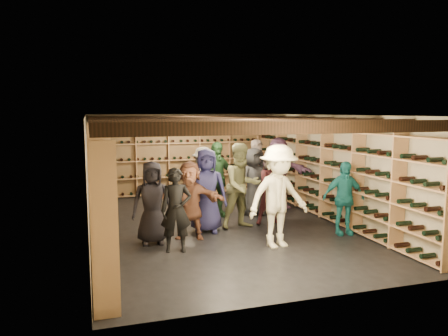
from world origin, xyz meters
TOP-DOWN VIEW (x-y plane):
  - ground at (0.00, 0.00)m, footprint 8.00×8.00m
  - walls at (0.00, 0.00)m, footprint 5.52×8.02m
  - ceiling at (0.00, 0.00)m, footprint 5.50×8.00m
  - ceiling_joists at (0.00, 0.00)m, footprint 5.40×7.12m
  - wine_rack_left at (-2.57, 0.00)m, footprint 0.32×7.50m
  - wine_rack_right at (2.57, 0.00)m, footprint 0.32×7.50m
  - wine_rack_back at (0.00, 3.83)m, footprint 4.70×0.30m
  - crate_stack_left at (-0.20, 2.16)m, footprint 0.54×0.39m
  - crate_stack_right at (-0.17, 1.94)m, footprint 0.59×0.49m
  - crate_loose at (1.89, 1.83)m, footprint 0.58×0.48m
  - person_0 at (-1.61, -0.87)m, footprint 0.81×0.57m
  - person_1 at (-1.28, -1.48)m, footprint 0.61×0.45m
  - person_2 at (0.36, -0.33)m, footprint 0.99×0.82m
  - person_3 at (0.55, -1.78)m, footprint 1.31×0.87m
  - person_4 at (2.17, -1.40)m, footprint 0.92×0.49m
  - person_5 at (-0.87, -0.76)m, footprint 1.48×0.97m
  - person_6 at (-0.44, -0.41)m, footprint 0.94×0.71m
  - person_7 at (1.33, 1.17)m, footprint 0.77×0.65m
  - person_8 at (1.13, -0.28)m, footprint 0.84×0.67m
  - person_9 at (-0.05, 1.30)m, footprint 1.13×0.77m
  - person_10 at (0.12, 0.78)m, footprint 1.13×0.71m
  - person_11 at (1.94, 1.29)m, footprint 1.78×1.04m
  - person_12 at (1.05, 0.70)m, footprint 0.92×0.75m

SIDE VIEW (x-z plane):
  - ground at x=0.00m, z-range 0.00..0.00m
  - crate_loose at x=1.89m, z-range 0.00..0.17m
  - crate_stack_left at x=-0.20m, z-range 0.00..0.51m
  - crate_stack_right at x=-0.17m, z-range 0.00..0.51m
  - person_4 at x=2.17m, z-range 0.00..1.49m
  - person_1 at x=-1.28m, z-range 0.00..1.50m
  - person_5 at x=-0.87m, z-range 0.00..1.53m
  - person_0 at x=-1.61m, z-range 0.00..1.56m
  - person_9 at x=-0.05m, z-range 0.00..1.62m
  - person_12 at x=1.05m, z-range 0.00..1.62m
  - person_8 at x=1.13m, z-range 0.00..1.65m
  - person_6 at x=-0.44m, z-range 0.00..1.73m
  - person_10 at x=0.12m, z-range 0.00..1.78m
  - person_7 at x=1.33m, z-range 0.00..1.78m
  - person_2 at x=0.36m, z-range 0.00..1.82m
  - person_11 at x=1.94m, z-range 0.00..1.83m
  - person_3 at x=0.55m, z-range 0.00..1.89m
  - wine_rack_back at x=0.00m, z-range 0.00..2.15m
  - wine_rack_left at x=-2.57m, z-range 0.00..2.15m
  - wine_rack_right at x=2.57m, z-range 0.00..2.15m
  - walls at x=0.00m, z-range 0.00..2.40m
  - ceiling_joists at x=0.00m, z-range 2.17..2.35m
  - ceiling at x=0.00m, z-range 2.40..2.40m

